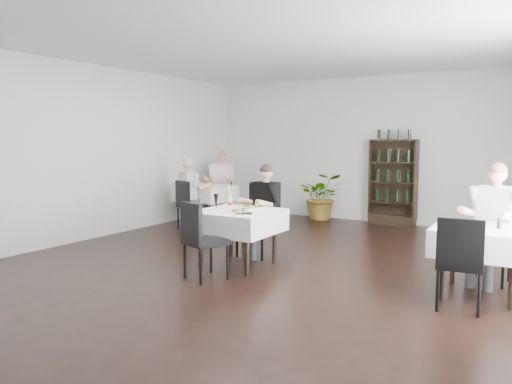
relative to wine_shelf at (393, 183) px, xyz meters
The scene contains 23 objects.
room_shell 4.40m from the wine_shelf, 97.92° to the right, with size 9.00×9.00×9.00m.
wine_shelf is the anchor object (origin of this frame).
main_table 4.41m from the wine_shelf, 101.78° to the right, with size 1.03×1.03×0.77m.
left_table 3.77m from the wine_shelf, 151.20° to the right, with size 0.98×0.98×0.77m.
right_table 4.54m from the wine_shelf, 62.38° to the right, with size 0.98×0.98×0.77m.
potted_tree 1.51m from the wine_shelf, behind, with size 0.90×0.78×1.01m, color #24551D.
main_chair_far 3.74m from the wine_shelf, 105.28° to the right, with size 0.49×0.50×1.06m.
main_chair_near 5.21m from the wine_shelf, 100.41° to the right, with size 0.58×0.58×0.97m.
left_chair_far 3.60m from the wine_shelf, 162.18° to the right, with size 0.52×0.53×0.90m.
left_chair_near 4.08m from the wine_shelf, 141.45° to the right, with size 0.54×0.55×0.95m.
right_chair_far 3.98m from the wine_shelf, 57.28° to the right, with size 0.48×0.48×0.95m.
right_chair_near 5.09m from the wine_shelf, 66.99° to the right, with size 0.48×0.48×0.96m.
diner_main 3.76m from the wine_shelf, 103.91° to the right, with size 0.57×0.62×1.37m.
diner_left_far 3.57m from the wine_shelf, 161.03° to the right, with size 0.61×0.65×1.47m.
diner_left_near 4.01m from the wine_shelf, 144.32° to the right, with size 0.60×0.63×1.35m.
diner_right_far 4.12m from the wine_shelf, 58.44° to the right, with size 0.62×0.66×1.46m.
plate_far 4.13m from the wine_shelf, 101.89° to the right, with size 0.34×0.34×0.08m.
plate_near 4.53m from the wine_shelf, 100.12° to the right, with size 0.26×0.26×0.07m.
pilsner_dark 4.57m from the wine_shelf, 105.17° to the right, with size 0.06×0.06×0.27m.
pilsner_lager 4.32m from the wine_shelf, 105.55° to the right, with size 0.07×0.07×0.31m.
coke_bottle 4.39m from the wine_shelf, 104.03° to the right, with size 0.06×0.06×0.22m.
napkin_cutlery 4.57m from the wine_shelf, 98.42° to the right, with size 0.24×0.22×0.02m.
pepper_mill 4.61m from the wine_shelf, 60.53° to the right, with size 0.05×0.05×0.11m, color black.
Camera 1 is at (3.33, -5.62, 1.75)m, focal length 35.00 mm.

